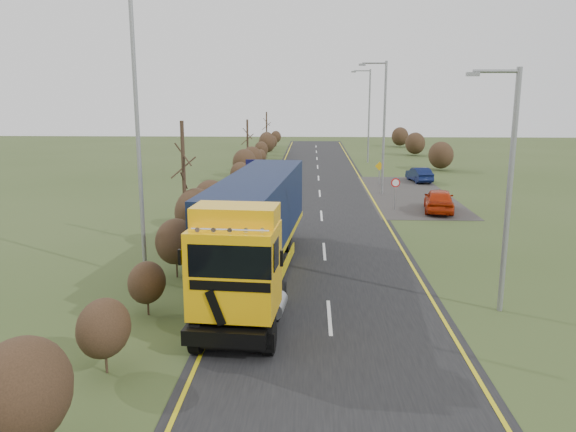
{
  "coord_description": "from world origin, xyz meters",
  "views": [
    {
      "loc": [
        -0.63,
        -21.36,
        7.13
      ],
      "look_at": [
        -1.66,
        3.08,
        1.9
      ],
      "focal_mm": 35.0,
      "sensor_mm": 36.0,
      "label": 1
    }
  ],
  "objects_px": {
    "car_blue_sedan": "(419,175)",
    "streetlight_near": "(507,183)",
    "car_red_hatchback": "(439,200)",
    "lorry": "(255,222)",
    "speed_sign": "(395,188)"
  },
  "relations": [
    {
      "from": "lorry",
      "to": "speed_sign",
      "type": "relative_size",
      "value": 7.17
    },
    {
      "from": "car_red_hatchback",
      "to": "car_blue_sedan",
      "type": "xyz_separation_m",
      "value": [
        1.12,
        12.66,
        -0.13
      ]
    },
    {
      "from": "lorry",
      "to": "streetlight_near",
      "type": "height_order",
      "value": "streetlight_near"
    },
    {
      "from": "streetlight_near",
      "to": "speed_sign",
      "type": "relative_size",
      "value": 3.89
    },
    {
      "from": "lorry",
      "to": "car_red_hatchback",
      "type": "height_order",
      "value": "lorry"
    },
    {
      "from": "car_red_hatchback",
      "to": "speed_sign",
      "type": "bearing_deg",
      "value": 1.31
    },
    {
      "from": "car_red_hatchback",
      "to": "speed_sign",
      "type": "distance_m",
      "value": 2.8
    },
    {
      "from": "lorry",
      "to": "streetlight_near",
      "type": "xyz_separation_m",
      "value": [
        8.51,
        -3.03,
        2.08
      ]
    },
    {
      "from": "car_blue_sedan",
      "to": "streetlight_near",
      "type": "xyz_separation_m",
      "value": [
        -2.79,
        -29.35,
        3.78
      ]
    },
    {
      "from": "streetlight_near",
      "to": "speed_sign",
      "type": "xyz_separation_m",
      "value": [
        -1.02,
        17.1,
        -2.98
      ]
    },
    {
      "from": "car_blue_sedan",
      "to": "lorry",
      "type": "bearing_deg",
      "value": 58.41
    },
    {
      "from": "car_blue_sedan",
      "to": "streetlight_near",
      "type": "bearing_deg",
      "value": 76.21
    },
    {
      "from": "car_blue_sedan",
      "to": "speed_sign",
      "type": "distance_m",
      "value": 12.86
    },
    {
      "from": "speed_sign",
      "to": "lorry",
      "type": "bearing_deg",
      "value": -118.05
    },
    {
      "from": "car_blue_sedan",
      "to": "speed_sign",
      "type": "relative_size",
      "value": 1.81
    }
  ]
}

